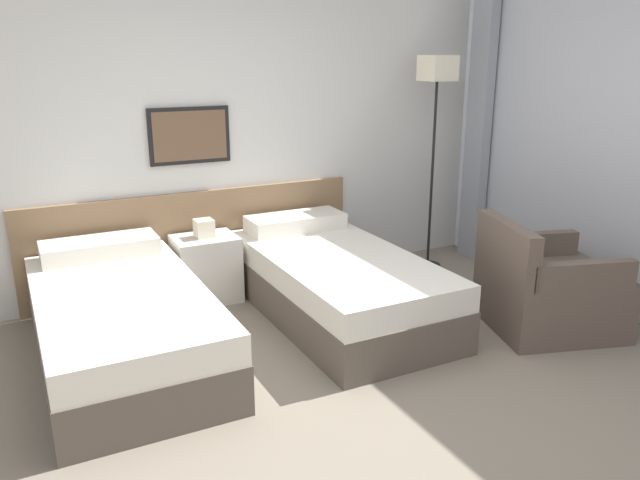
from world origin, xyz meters
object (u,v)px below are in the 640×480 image
bed_near_door (122,323)px  floor_lamp (437,89)px  bed_near_window (337,283)px  nightstand (206,268)px  armchair (547,292)px

bed_near_door → floor_lamp: floor_lamp is taller
bed_near_door → bed_near_window: bearing=0.0°
bed_near_window → bed_near_door: bearing=180.0°
bed_near_door → nightstand: 1.07m
nightstand → floor_lamp: floor_lamp is taller
bed_near_door → armchair: bearing=-17.6°
bed_near_door → floor_lamp: bearing=11.7°
bed_near_door → bed_near_window: size_ratio=1.00×
bed_near_door → nightstand: size_ratio=2.95×
floor_lamp → armchair: floor_lamp is taller
nightstand → armchair: 2.58m
bed_near_door → armchair: (2.79, -0.89, 0.02)m
bed_near_door → floor_lamp: (2.85, 0.59, 1.35)m
floor_lamp → armchair: size_ratio=1.81×
floor_lamp → bed_near_door: bearing=-168.3°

